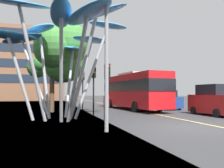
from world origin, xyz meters
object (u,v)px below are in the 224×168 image
red_bus (133,89)px  car_parked_far (164,100)px  leaf_sculpture (60,34)px  traffic_light_kerb_far (94,81)px  traffic_light_opposite (76,85)px  car_parked_mid (215,101)px  street_lamp (115,11)px  pedestrian (106,107)px  traffic_light_island_mid (83,83)px  traffic_light_kerb_near (107,81)px

red_bus → car_parked_far: size_ratio=2.52×
leaf_sculpture → traffic_light_kerb_far: bearing=38.7°
traffic_light_kerb_far → red_bus: bearing=43.9°
red_bus → traffic_light_opposite: size_ratio=3.01×
car_parked_mid → street_lamp: size_ratio=0.49×
street_lamp → pedestrian: size_ratio=4.92×
car_parked_mid → car_parked_far: car_parked_mid is taller
traffic_light_kerb_far → car_parked_far: traffic_light_kerb_far is taller
car_parked_mid → street_lamp: 11.50m
red_bus → leaf_sculpture: size_ratio=0.98×
traffic_light_opposite → car_parked_far: bearing=-35.3°
leaf_sculpture → car_parked_mid: (11.61, -0.27, -4.47)m
red_bus → traffic_light_opposite: 7.97m
traffic_light_island_mid → car_parked_mid: bearing=-42.9°
traffic_light_island_mid → street_lamp: bearing=-92.2°
red_bus → pedestrian: red_bus is taller
car_parked_far → street_lamp: bearing=-126.9°
car_parked_far → pedestrian: (-8.61, -8.72, -0.04)m
traffic_light_island_mid → car_parked_far: bearing=-7.4°
leaf_sculpture → traffic_light_kerb_near: bearing=-55.4°
street_lamp → traffic_light_kerb_near: bearing=86.6°
street_lamp → red_bus: bearing=65.5°
leaf_sculpture → traffic_light_opposite: size_ratio=3.08×
car_parked_far → pedestrian: bearing=-134.6°
red_bus → traffic_light_kerb_near: 11.67m
traffic_light_opposite → pedestrian: 14.97m
street_lamp → traffic_light_island_mid: bearing=87.8°
leaf_sculpture → car_parked_far: (11.24, 6.91, -4.64)m
leaf_sculpture → car_parked_mid: size_ratio=2.67×
traffic_light_kerb_near → traffic_light_island_mid: size_ratio=0.86×
traffic_light_kerb_far → traffic_light_island_mid: traffic_light_island_mid is taller
car_parked_far → pedestrian: size_ratio=2.48×
traffic_light_kerb_far → street_lamp: size_ratio=0.42×
pedestrian → leaf_sculpture: bearing=145.5°
traffic_light_opposite → car_parked_mid: 16.18m
street_lamp → pedestrian: 5.71m
car_parked_mid → street_lamp: (-9.43, -4.90, 4.38)m
traffic_light_island_mid → traffic_light_opposite: traffic_light_island_mid is taller
car_parked_mid → traffic_light_island_mid: bearing=137.1°
red_bus → street_lamp: (-5.54, -12.17, 3.43)m
traffic_light_kerb_far → street_lamp: street_lamp is taller
car_parked_far → pedestrian: car_parked_far is taller
red_bus → street_lamp: size_ratio=1.27×
car_parked_mid → pedestrian: (-8.98, -1.54, -0.21)m
red_bus → car_parked_far: 3.70m
traffic_light_kerb_far → traffic_light_opposite: 10.95m
traffic_light_kerb_far → car_parked_mid: traffic_light_kerb_far is taller
red_bus → car_parked_mid: (3.89, -7.27, -0.96)m
traffic_light_kerb_far → traffic_light_opposite: size_ratio=1.00×
red_bus → traffic_light_kerb_near: (-5.43, -10.32, 0.31)m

